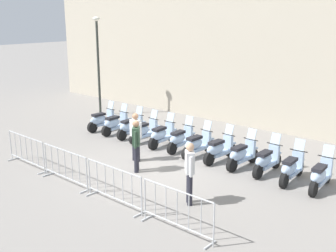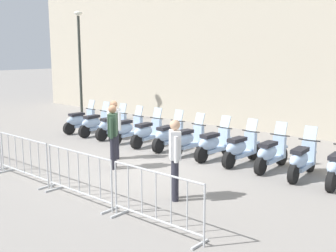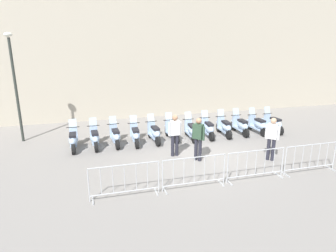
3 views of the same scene
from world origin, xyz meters
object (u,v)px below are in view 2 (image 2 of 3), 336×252
at_px(motorcycle_8, 240,149).
at_px(motorcycle_10, 302,160).
at_px(motorcycle_2, 112,126).
at_px(barrier_segment_1, 23,159).
at_px(motorcycle_7, 213,144).
at_px(officer_mid_plaza, 114,126).
at_px(motorcycle_4, 147,133).
at_px(motorcycle_9, 270,154).
at_px(motorcycle_0, 80,121).
at_px(barrier_segment_3, 156,201).
at_px(motorcycle_1, 95,124).
at_px(street_lamp, 80,54).
at_px(officer_by_barriers, 175,155).
at_px(motorcycle_5, 168,136).
at_px(officer_near_row_end, 113,133).
at_px(motorcycle_6, 188,140).
at_px(motorcycle_3, 127,130).
at_px(barrier_segment_2, 79,176).

distance_m(motorcycle_8, motorcycle_10, 1.80).
bearing_deg(motorcycle_2, barrier_segment_1, -71.40).
xyz_separation_m(motorcycle_2, motorcycle_7, (4.45, -0.41, 0.00)).
relative_size(motorcycle_10, barrier_segment_1, 0.81).
bearing_deg(officer_mid_plaza, motorcycle_8, 25.81).
bearing_deg(barrier_segment_1, motorcycle_4, 88.09).
relative_size(motorcycle_2, motorcycle_9, 1.00).
height_order(motorcycle_2, motorcycle_7, same).
xyz_separation_m(motorcycle_0, motorcycle_4, (3.58, -0.28, 0.00)).
height_order(motorcycle_0, barrier_segment_3, motorcycle_0).
height_order(motorcycle_1, motorcycle_8, same).
distance_m(motorcycle_0, motorcycle_1, 0.90).
bearing_deg(street_lamp, officer_by_barriers, -32.26).
relative_size(motorcycle_5, officer_near_row_end, 1.00).
bearing_deg(barrier_segment_3, officer_near_row_end, 144.08).
bearing_deg(motorcycle_9, motorcycle_6, 177.69).
bearing_deg(motorcycle_3, motorcycle_7, -4.00).
relative_size(motorcycle_1, motorcycle_7, 1.00).
xyz_separation_m(motorcycle_2, barrier_segment_1, (1.63, -4.84, 0.07)).
distance_m(motorcycle_1, motorcycle_2, 0.90).
distance_m(motorcycle_10, officer_near_row_end, 4.90).
distance_m(motorcycle_10, officer_by_barriers, 3.56).
relative_size(motorcycle_2, officer_near_row_end, 1.00).
bearing_deg(motorcycle_4, motorcycle_8, -4.58).
distance_m(motorcycle_5, barrier_segment_2, 4.95).
xyz_separation_m(motorcycle_5, motorcycle_8, (2.66, -0.27, 0.00)).
relative_size(barrier_segment_3, street_lamp, 0.43).
xyz_separation_m(motorcycle_0, motorcycle_8, (7.14, -0.56, 0.00)).
bearing_deg(motorcycle_6, motorcycle_0, 174.67).
distance_m(motorcycle_2, barrier_segment_1, 5.10).
bearing_deg(officer_near_row_end, motorcycle_10, 25.74).
height_order(motorcycle_1, officer_mid_plaza, officer_mid_plaza).
relative_size(motorcycle_3, barrier_segment_1, 0.82).
relative_size(barrier_segment_1, street_lamp, 0.43).
xyz_separation_m(motorcycle_5, officer_by_barriers, (2.76, -3.59, 0.53)).
xyz_separation_m(motorcycle_9, barrier_segment_1, (-4.61, -4.32, 0.07)).
relative_size(motorcycle_6, barrier_segment_2, 0.81).
distance_m(motorcycle_4, motorcycle_8, 3.57).
bearing_deg(motorcycle_8, street_lamp, 164.27).
distance_m(motorcycle_3, motorcycle_4, 0.91).
bearing_deg(motorcycle_9, motorcycle_8, 177.28).
bearing_deg(motorcycle_1, motorcycle_9, -4.32).
height_order(motorcycle_6, officer_mid_plaza, officer_mid_plaza).
relative_size(motorcycle_4, motorcycle_8, 1.00).
relative_size(motorcycle_4, motorcycle_6, 1.00).
height_order(motorcycle_6, motorcycle_8, same).
bearing_deg(barrier_segment_2, street_lamp, 137.45).
bearing_deg(motorcycle_0, motorcycle_6, -5.33).
bearing_deg(motorcycle_4, motorcycle_7, -4.80).
relative_size(motorcycle_6, motorcycle_7, 1.00).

